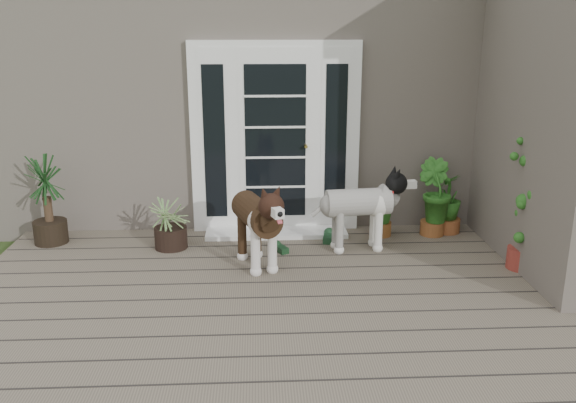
{
  "coord_description": "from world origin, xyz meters",
  "views": [
    {
      "loc": [
        -0.4,
        -4.16,
        2.43
      ],
      "look_at": [
        -0.1,
        1.75,
        0.7
      ],
      "focal_mm": 37.85,
      "sensor_mm": 36.0,
      "label": 1
    }
  ],
  "objects": [
    {
      "name": "herb_b",
      "position": [
        1.58,
        2.31,
        0.45
      ],
      "size": [
        0.61,
        0.61,
        0.65
      ],
      "primitive_type": "imported",
      "rotation": [
        0.0,
        0.0,
        2.21
      ],
      "color": "#1C6221",
      "rests_on": "deck"
    },
    {
      "name": "brindle_dog",
      "position": [
        -0.42,
        1.47,
        0.52
      ],
      "size": [
        0.69,
        1.03,
        0.79
      ],
      "primitive_type": null,
      "rotation": [
        0.0,
        0.0,
        3.47
      ],
      "color": "#3E2716",
      "rests_on": "deck"
    },
    {
      "name": "sapling",
      "position": [
        2.17,
        1.28,
        0.87
      ],
      "size": [
        0.48,
        0.48,
        1.51
      ],
      "primitive_type": null,
      "rotation": [
        0.0,
        0.0,
        0.09
      ],
      "color": "#195618",
      "rests_on": "deck"
    },
    {
      "name": "door_unit",
      "position": [
        -0.2,
        2.6,
        1.19
      ],
      "size": [
        1.9,
        0.14,
        2.15
      ],
      "primitive_type": "cube",
      "color": "white",
      "rests_on": "deck"
    },
    {
      "name": "deck",
      "position": [
        0.0,
        0.4,
        0.06
      ],
      "size": [
        6.2,
        4.6,
        0.12
      ],
      "primitive_type": "cube",
      "color": "#6B5B4C",
      "rests_on": "ground"
    },
    {
      "name": "yucca",
      "position": [
        -2.68,
        2.26,
        0.61
      ],
      "size": [
        0.7,
        0.7,
        0.99
      ],
      "primitive_type": null,
      "rotation": [
        0.0,
        0.0,
        0.03
      ],
      "color": "black",
      "rests_on": "deck"
    },
    {
      "name": "clog_right",
      "position": [
        0.37,
        2.16,
        0.17
      ],
      "size": [
        0.21,
        0.34,
        0.1
      ],
      "primitive_type": null,
      "rotation": [
        0.0,
        0.0,
        -0.19
      ],
      "color": "#16381E",
      "rests_on": "deck"
    },
    {
      "name": "house_main",
      "position": [
        0.0,
        4.65,
        1.55
      ],
      "size": [
        7.4,
        4.0,
        3.1
      ],
      "primitive_type": "cube",
      "color": "#665E54",
      "rests_on": "ground"
    },
    {
      "name": "herb_a",
      "position": [
        0.98,
        2.31,
        0.38
      ],
      "size": [
        0.57,
        0.57,
        0.52
      ],
      "primitive_type": "imported",
      "rotation": [
        0.0,
        0.0,
        0.92
      ],
      "color": "#2C641C",
      "rests_on": "deck"
    },
    {
      "name": "spider_plant",
      "position": [
        -1.34,
        2.03,
        0.43
      ],
      "size": [
        0.68,
        0.68,
        0.62
      ],
      "primitive_type": null,
      "rotation": [
        0.0,
        0.0,
        0.18
      ],
      "color": "#7A965C",
      "rests_on": "deck"
    },
    {
      "name": "herb_c",
      "position": [
        1.77,
        2.4,
        0.39
      ],
      "size": [
        0.48,
        0.48,
        0.54
      ],
      "primitive_type": "imported",
      "rotation": [
        0.0,
        0.0,
        4.09
      ],
      "color": "#285D1A",
      "rests_on": "deck"
    },
    {
      "name": "white_dog",
      "position": [
        0.64,
        1.88,
        0.5
      ],
      "size": [
        0.95,
        0.49,
        0.76
      ],
      "primitive_type": null,
      "rotation": [
        0.0,
        0.0,
        -1.46
      ],
      "color": "beige",
      "rests_on": "deck"
    },
    {
      "name": "clog_left",
      "position": [
        -0.18,
        1.86,
        0.16
      ],
      "size": [
        0.23,
        0.29,
        0.08
      ],
      "primitive_type": null,
      "rotation": [
        0.0,
        0.0,
        0.48
      ],
      "color": "#133119",
      "rests_on": "deck"
    },
    {
      "name": "door_step",
      "position": [
        -0.2,
        2.4,
        0.14
      ],
      "size": [
        1.6,
        0.4,
        0.05
      ],
      "primitive_type": "cube",
      "color": "white",
      "rests_on": "deck"
    }
  ]
}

